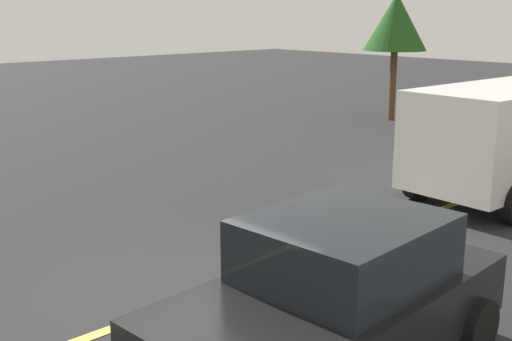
{
  "coord_description": "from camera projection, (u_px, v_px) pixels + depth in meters",
  "views": [
    {
      "loc": [
        -4.32,
        -6.13,
        3.58
      ],
      "look_at": [
        1.2,
        -0.04,
        1.54
      ],
      "focal_mm": 44.93,
      "sensor_mm": 36.0,
      "label": 1
    }
  ],
  "objects": [
    {
      "name": "ground_plane",
      "position": [
        184.0,
        303.0,
        8.09
      ],
      "size": [
        80.0,
        80.0,
        0.0
      ],
      "primitive_type": "plane",
      "color": "#262628"
    },
    {
      "name": "lane_marking_centre",
      "position": [
        339.0,
        246.0,
        10.04
      ],
      "size": [
        28.0,
        0.16,
        0.01
      ],
      "primitive_type": "cube",
      "color": "#E0D14C"
    },
    {
      "name": "car_black_behind_van",
      "position": [
        335.0,
        296.0,
        6.41
      ],
      "size": [
        4.06,
        2.28,
        1.61
      ],
      "color": "black",
      "rests_on": "ground_plane"
    },
    {
      "name": "tree_left_verge",
      "position": [
        396.0,
        23.0,
        20.98
      ],
      "size": [
        2.07,
        2.07,
        4.17
      ],
      "color": "#513823",
      "rests_on": "ground_plane"
    }
  ]
}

